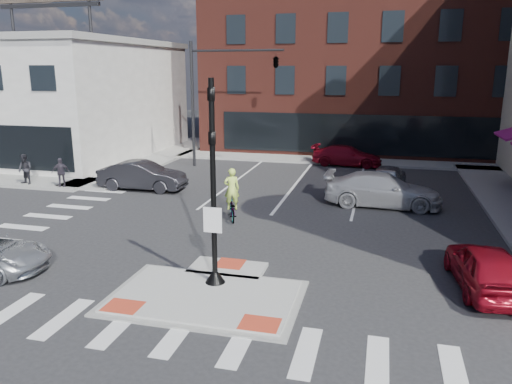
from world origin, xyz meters
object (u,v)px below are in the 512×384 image
(bg_car_dark, at_px, (142,176))
(pedestrian_b, at_px, (61,172))
(red_sedan, at_px, (486,267))
(pedestrian_a, at_px, (25,169))
(bg_car_red, at_px, (347,156))
(white_pickup, at_px, (383,190))
(cyclist, at_px, (232,202))
(bg_car_silver, at_px, (388,177))

(bg_car_dark, bearing_deg, pedestrian_b, 101.96)
(bg_car_dark, bearing_deg, red_sedan, -120.99)
(pedestrian_a, bearing_deg, red_sedan, -7.51)
(pedestrian_a, bearing_deg, pedestrian_b, 12.17)
(bg_car_dark, bearing_deg, bg_car_red, -47.55)
(bg_car_red, height_order, pedestrian_b, pedestrian_b)
(white_pickup, height_order, cyclist, cyclist)
(bg_car_dark, xyz_separation_m, bg_car_red, (10.07, 9.61, -0.10))
(pedestrian_b, bearing_deg, cyclist, -44.38)
(red_sedan, distance_m, bg_car_dark, 17.84)
(pedestrian_b, bearing_deg, pedestrian_a, 151.56)
(pedestrian_b, bearing_deg, red_sedan, -50.13)
(red_sedan, xyz_separation_m, bg_car_silver, (-2.76, 12.25, -0.02))
(red_sedan, distance_m, white_pickup, 9.21)
(bg_car_silver, bearing_deg, white_pickup, 93.98)
(bg_car_red, xyz_separation_m, cyclist, (-3.84, -13.61, 0.09))
(bg_car_red, height_order, pedestrian_a, pedestrian_a)
(white_pickup, height_order, pedestrian_b, pedestrian_b)
(bg_car_red, relative_size, pedestrian_a, 2.77)
(red_sedan, xyz_separation_m, white_pickup, (-3.02, 8.70, 0.08))
(bg_car_silver, bearing_deg, bg_car_red, -58.62)
(white_pickup, relative_size, pedestrian_b, 3.46)
(white_pickup, height_order, bg_car_dark, white_pickup)
(white_pickup, relative_size, bg_car_red, 1.17)
(bg_car_red, bearing_deg, bg_car_silver, -151.72)
(red_sedan, bearing_deg, bg_car_red, -79.52)
(white_pickup, xyz_separation_m, pedestrian_b, (-16.74, -0.84, 0.15))
(red_sedan, distance_m, cyclist, 10.46)
(cyclist, bearing_deg, red_sedan, 131.47)
(bg_car_silver, bearing_deg, pedestrian_b, 22.68)
(red_sedan, xyz_separation_m, pedestrian_a, (-21.97, 7.86, 0.28))
(bg_car_silver, height_order, cyclist, cyclist)
(bg_car_silver, bearing_deg, red_sedan, 110.90)
(bg_car_red, bearing_deg, pedestrian_a, 127.77)
(white_pickup, relative_size, bg_car_dark, 1.16)
(bg_car_red, bearing_deg, bg_car_dark, 138.78)
(red_sedan, height_order, pedestrian_b, pedestrian_b)
(red_sedan, distance_m, pedestrian_b, 21.26)
(bg_car_dark, distance_m, bg_car_red, 13.92)
(bg_car_dark, xyz_separation_m, bg_car_silver, (12.73, 3.39, -0.08))
(white_pickup, xyz_separation_m, bg_car_red, (-2.40, 9.77, -0.12))
(bg_car_dark, distance_m, pedestrian_b, 4.39)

